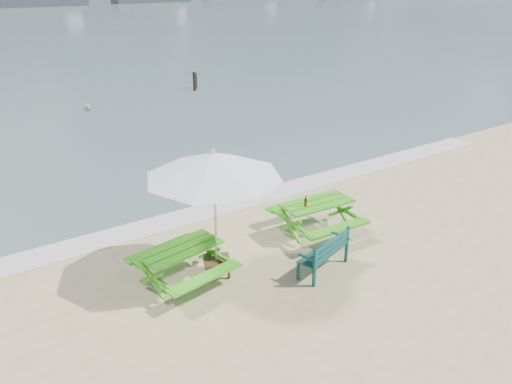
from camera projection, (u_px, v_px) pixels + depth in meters
foam_strip at (208, 210)px, 13.17m from camera, size 22.00×0.90×0.01m
picnic_table_left at (182, 265)px, 9.97m from camera, size 1.87×2.02×0.77m
picnic_table_right at (316, 218)px, 11.88m from camera, size 1.82×2.00×0.82m
park_bench at (323, 260)px, 10.40m from camera, size 1.39×0.78×0.81m
side_table at (217, 266)px, 10.29m from camera, size 0.71×0.71×0.35m
patio_umbrella at (213, 165)px, 9.41m from camera, size 3.54×3.54×2.66m
beer_bottle at (306, 203)px, 11.46m from camera, size 0.07×0.07×0.27m
swimmer at (89, 122)px, 23.25m from camera, size 0.72×0.60×1.69m
mooring_pilings at (195, 83)px, 27.29m from camera, size 0.56×0.76×1.22m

